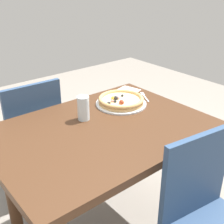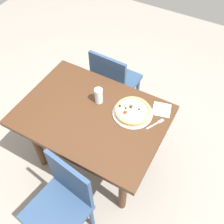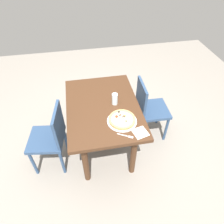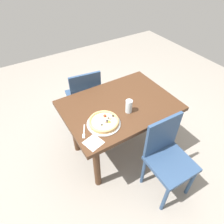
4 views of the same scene
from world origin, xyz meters
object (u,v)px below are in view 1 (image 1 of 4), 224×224
Objects in this scene: drinking_glass at (83,108)px; napkin at (127,91)px; pizza at (121,100)px; dining_table at (102,146)px; chair_near at (210,223)px; chair_far at (30,134)px; plate at (121,104)px; fork at (144,96)px.

drinking_glass is 0.52m from napkin.
dining_table is at bearing -149.81° from pizza.
dining_table is 8.48× the size of drinking_glass.
chair_near reaches higher than pizza.
plate is (0.42, -0.47, 0.27)m from chair_far.
napkin is (0.34, 0.94, 0.27)m from chair_near.
dining_table is 3.67× the size of plate.
chair_near reaches higher than dining_table.
dining_table is at bearing -149.91° from plate.
napkin is (0.47, 0.31, 0.12)m from dining_table.
plate reaches higher than fork.
chair_near is at bearing -101.20° from plate.
plate reaches higher than napkin.
plate is at bearing 118.62° from fork.
pizza is at bearing -45.94° from chair_far.
dining_table is 0.36m from pizza.
dining_table is 0.53m from fork.
chair_far reaches higher than pizza.
chair_near reaches higher than plate.
drinking_glass is at bearing 120.86° from fork.
fork is at bearing 0.17° from plate.
chair_near is 1.04m from napkin.
dining_table is 1.31× the size of chair_far.
plate is at bearing 30.09° from dining_table.
chair_far is at bearing 132.21° from pizza.
chair_far is (-0.27, 1.26, 0.00)m from chair_near.
chair_near reaches higher than napkin.
drinking_glass reaches higher than plate.
drinking_glass is (-0.30, -0.02, 0.04)m from pizza.
drinking_glass is (-0.30, -0.02, 0.06)m from plate.
chair_near is at bearing -110.10° from napkin.
chair_far is 5.82× the size of fork.
plate is 2.31× the size of drinking_glass.
dining_table is 1.31× the size of chair_near.
plate is (0.28, 0.16, 0.12)m from dining_table.
drinking_glass reaches higher than chair_far.
pizza is at bearing -141.98° from napkin.
plate is 0.21m from fork.
drinking_glass reaches higher than chair_near.
drinking_glass reaches higher than pizza.
chair_far is at bearing -69.89° from chair_near.
dining_table is at bearing -70.77° from chair_near.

